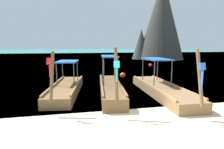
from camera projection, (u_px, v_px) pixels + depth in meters
name	position (u px, v px, depth m)	size (l,w,h in m)	color
ground	(138.00, 129.00, 5.85)	(120.00, 120.00, 0.00)	beige
sea_water	(77.00, 53.00, 65.61)	(120.00, 120.00, 0.00)	teal
longtail_boat_red_ribbon	(66.00, 88.00, 10.09)	(2.02, 6.00, 2.35)	brown
longtail_boat_turquoise_ribbon	(110.00, 88.00, 9.99)	(1.77, 6.31, 2.50)	brown
longtail_boat_blue_ribbon	(161.00, 89.00, 9.94)	(1.66, 6.64, 2.44)	olive
karst_rock	(160.00, 20.00, 34.45)	(9.34, 8.29, 14.76)	#383833
mooring_buoy_near	(123.00, 75.00, 14.99)	(0.43, 0.43, 0.43)	#EA5119
mooring_buoy_far	(150.00, 65.00, 22.32)	(0.43, 0.43, 0.43)	red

